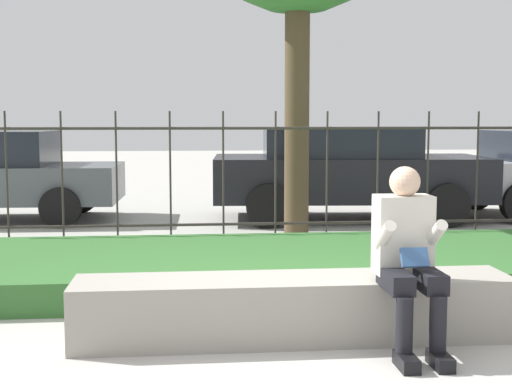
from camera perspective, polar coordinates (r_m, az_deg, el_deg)
name	(u,v)px	position (r m, az deg, el deg)	size (l,w,h in m)	color
ground_plane	(292,339)	(5.20, 2.86, -11.65)	(60.00, 60.00, 0.00)	#B2AFA8
stone_bench	(294,312)	(5.15, 3.05, -9.54)	(3.11, 0.56, 0.45)	gray
person_seated_reader	(408,252)	(4.91, 12.03, -4.69)	(0.42, 0.73, 1.25)	black
grass_berm	(263,266)	(6.96, 0.59, -5.97)	(9.37, 2.32, 0.27)	#33662D
iron_fence	(249,179)	(8.34, -0.53, 1.07)	(7.37, 0.03, 1.65)	#332D28
car_parked_center	(347,171)	(11.16, 7.27, 1.71)	(4.30, 2.21, 1.42)	black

